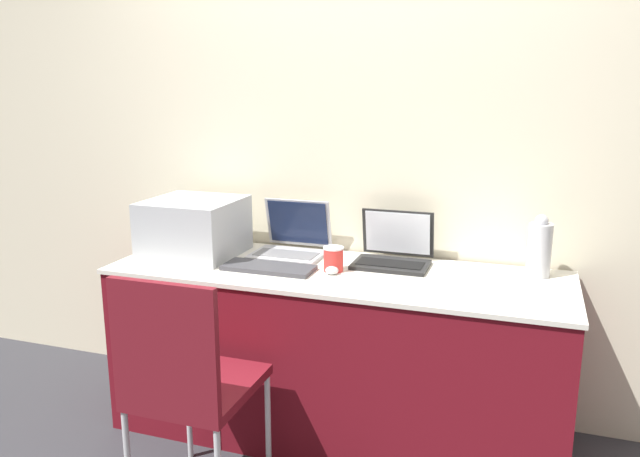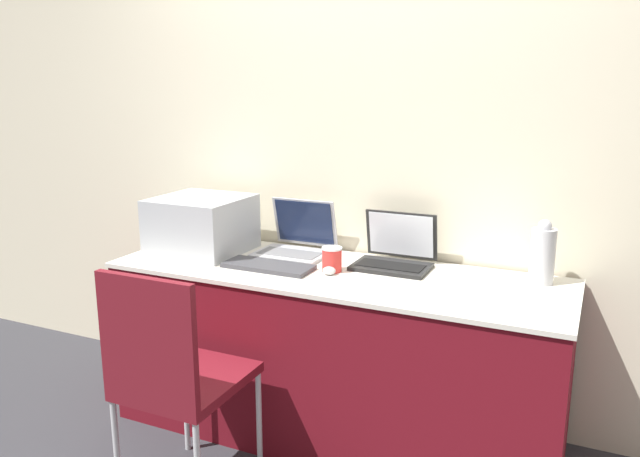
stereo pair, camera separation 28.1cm
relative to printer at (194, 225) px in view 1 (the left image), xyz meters
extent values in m
cube|color=beige|center=(0.74, 0.35, 0.36)|extent=(8.00, 0.05, 2.60)
cube|color=maroon|center=(0.74, -0.04, -0.56)|extent=(2.03, 0.65, 0.78)
cube|color=silver|center=(0.74, -0.04, -0.16)|extent=(2.05, 0.67, 0.02)
cube|color=#B2B7BC|center=(0.00, 0.00, -0.01)|extent=(0.42, 0.42, 0.27)
cube|color=#51565B|center=(0.00, -0.04, 0.10)|extent=(0.34, 0.32, 0.05)
cube|color=#B7B7BC|center=(0.45, 0.10, -0.14)|extent=(0.34, 0.25, 0.02)
cube|color=slate|center=(0.45, 0.09, -0.13)|extent=(0.30, 0.14, 0.00)
cube|color=#B7B7BC|center=(0.45, 0.26, -0.01)|extent=(0.34, 0.07, 0.24)
cube|color=#192342|center=(0.45, 0.25, -0.01)|extent=(0.30, 0.06, 0.22)
cube|color=black|center=(0.96, 0.10, -0.14)|extent=(0.34, 0.23, 0.02)
cube|color=black|center=(0.96, 0.09, -0.13)|extent=(0.30, 0.12, 0.00)
cube|color=black|center=(0.96, 0.24, -0.02)|extent=(0.34, 0.05, 0.22)
cube|color=silver|center=(0.96, 0.23, -0.02)|extent=(0.31, 0.04, 0.20)
cube|color=#3D3D42|center=(0.45, -0.12, -0.14)|extent=(0.41, 0.16, 0.02)
cylinder|color=red|center=(0.73, -0.05, -0.10)|extent=(0.09, 0.09, 0.10)
cylinder|color=white|center=(0.73, -0.05, -0.04)|extent=(0.09, 0.09, 0.01)
ellipsoid|color=silver|center=(0.74, -0.10, -0.13)|extent=(0.06, 0.05, 0.04)
cylinder|color=silver|center=(1.59, 0.17, -0.03)|extent=(0.10, 0.10, 0.23)
sphere|color=silver|center=(1.59, 0.17, 0.10)|extent=(0.06, 0.06, 0.06)
cube|color=maroon|center=(0.38, -0.67, -0.47)|extent=(0.41, 0.47, 0.04)
cube|color=maroon|center=(0.38, -0.88, -0.21)|extent=(0.41, 0.03, 0.47)
cylinder|color=silver|center=(0.20, -0.45, -0.72)|extent=(0.02, 0.02, 0.46)
cylinder|color=silver|center=(0.57, -0.45, -0.72)|extent=(0.02, 0.02, 0.46)
camera|label=1|loc=(1.54, -2.59, 0.67)|focal=35.00mm
camera|label=2|loc=(1.80, -2.49, 0.67)|focal=35.00mm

